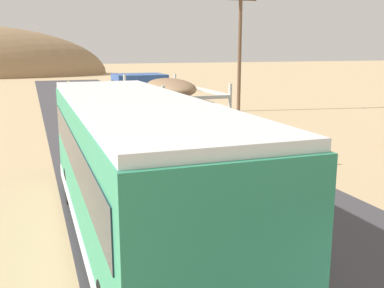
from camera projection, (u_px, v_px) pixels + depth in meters
The scene contains 3 objects.
livestock_truck at pixel (150, 101), 21.10m from camera, with size 2.53×9.70×3.02m.
bus at pixel (135, 168), 9.56m from camera, with size 2.54×10.00×3.21m.
power_pole_mid at pixel (240, 48), 29.84m from camera, with size 2.20×0.24×7.89m.
Camera 1 is at (-4.58, -1.91, 4.24)m, focal length 42.32 mm.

